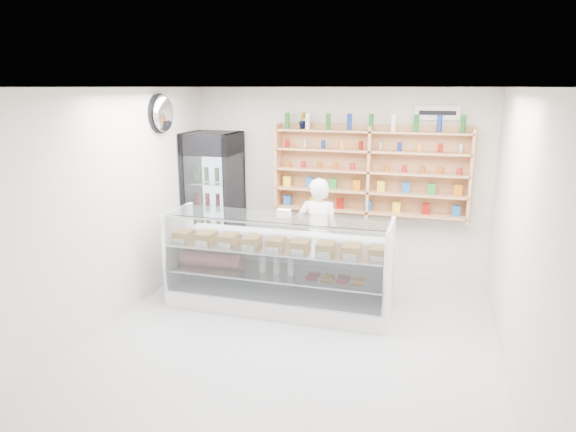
% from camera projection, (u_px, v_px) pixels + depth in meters
% --- Properties ---
extents(room, '(5.00, 5.00, 5.00)m').
position_uv_depth(room, '(293.00, 221.00, 5.50)').
color(room, '#99999D').
rests_on(room, ground).
extents(display_counter, '(2.85, 0.85, 1.24)m').
position_uv_depth(display_counter, '(278.00, 282.00, 6.64)').
color(display_counter, white).
rests_on(display_counter, floor).
extents(shop_worker, '(0.63, 0.46, 1.61)m').
position_uv_depth(shop_worker, '(318.00, 235.00, 7.14)').
color(shop_worker, silver).
rests_on(shop_worker, floor).
extents(drinks_cooler, '(0.78, 0.76, 2.14)m').
position_uv_depth(drinks_cooler, '(214.00, 201.00, 7.98)').
color(drinks_cooler, black).
rests_on(drinks_cooler, floor).
extents(wall_shelving, '(2.84, 0.28, 1.33)m').
position_uv_depth(wall_shelving, '(369.00, 172.00, 7.49)').
color(wall_shelving, tan).
rests_on(wall_shelving, back_wall).
extents(potted_plant, '(0.15, 0.12, 0.26)m').
position_uv_depth(potted_plant, '(303.00, 120.00, 7.59)').
color(potted_plant, '#1E6626').
rests_on(potted_plant, wall_shelving).
extents(security_mirror, '(0.15, 0.50, 0.50)m').
position_uv_depth(security_mirror, '(163.00, 114.00, 6.95)').
color(security_mirror, silver).
rests_on(security_mirror, left_wall).
extents(wall_sign, '(0.62, 0.03, 0.20)m').
position_uv_depth(wall_sign, '(437.00, 113.00, 7.16)').
color(wall_sign, white).
rests_on(wall_sign, back_wall).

